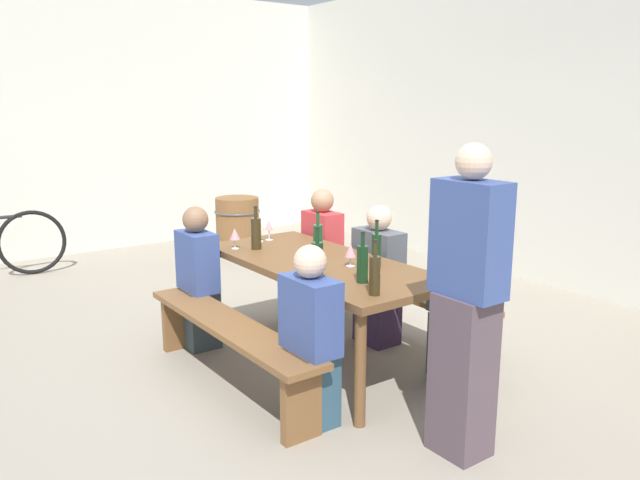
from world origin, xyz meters
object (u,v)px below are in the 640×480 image
object	(u,v)px
wine_bottle_2	(376,249)
standing_host	(466,310)
wine_glass_3	(259,225)
seated_guest_far_1	(378,279)
wine_bottle_5	(375,274)
wine_bottle_4	(362,263)
seated_guest_near_1	(310,342)
wine_glass_4	(235,234)
wine_barrel	(238,225)
wine_bottle_0	(317,257)
wine_glass_2	(375,266)
wine_glass_1	(350,251)
seated_guest_far_2	(454,305)
wine_bottle_1	(256,233)
tasting_table	(320,272)
wine_glass_0	(269,226)
bench_near	(229,336)
seated_guest_far_0	(322,257)
seated_guest_near_0	(198,282)
bench_far	(395,297)
wine_bottle_3	(318,239)

from	to	relation	value
wine_bottle_2	standing_host	size ratio (longest dim) A/B	0.19
wine_glass_3	seated_guest_far_1	distance (m)	1.03
wine_bottle_5	wine_bottle_4	bearing A→B (deg)	155.73
seated_guest_near_1	wine_bottle_2	bearing A→B (deg)	24.35
wine_glass_4	wine_barrel	distance (m)	3.07
wine_bottle_0	wine_glass_2	size ratio (longest dim) A/B	1.78
wine_glass_1	seated_guest_far_2	bearing A→B (deg)	45.37
wine_bottle_1	seated_guest_near_1	size ratio (longest dim) A/B	0.31
tasting_table	wine_bottle_5	distance (m)	0.88
wine_barrel	wine_glass_2	bearing A→B (deg)	-17.10
wine_glass_0	seated_guest_far_1	size ratio (longest dim) A/B	0.15
seated_guest_near_1	standing_host	size ratio (longest dim) A/B	0.65
wine_glass_1	standing_host	bearing A→B (deg)	-8.93
wine_glass_2	seated_guest_far_1	xyz separation A→B (m)	(-0.71, 0.65, -0.36)
bench_near	wine_bottle_0	xyz separation A→B (m)	(0.28, 0.50, 0.51)
wine_bottle_5	seated_guest_far_1	bearing A→B (deg)	137.60
tasting_table	wine_bottle_4	distance (m)	0.63
tasting_table	wine_bottle_4	xyz separation A→B (m)	(0.59, -0.10, 0.20)
seated_guest_far_0	standing_host	world-z (taller)	standing_host
wine_bottle_0	wine_glass_0	xyz separation A→B (m)	(-1.07, 0.29, -0.00)
seated_guest_far_2	wine_bottle_0	bearing A→B (deg)	-29.73
wine_bottle_2	standing_host	world-z (taller)	standing_host
wine_bottle_2	seated_guest_far_2	distance (m)	0.64
seated_guest_far_0	wine_bottle_4	bearing A→B (deg)	63.18
seated_guest_near_0	standing_host	size ratio (longest dim) A/B	0.66
wine_bottle_4	bench_far	bearing A→B (deg)	125.27
wine_bottle_1	wine_barrel	size ratio (longest dim) A/B	0.48
seated_guest_near_1	seated_guest_far_0	xyz separation A→B (m)	(-1.46, 1.16, 0.03)
wine_bottle_0	wine_bottle_3	size ratio (longest dim) A/B	0.96
wine_bottle_5	bench_near	bearing A→B (deg)	-148.19
wine_bottle_0	wine_glass_2	xyz separation A→B (m)	(0.40, 0.15, 0.01)
bench_near	wine_barrel	bearing A→B (deg)	150.49
bench_near	seated_guest_far_1	world-z (taller)	seated_guest_far_1
seated_guest_near_0	standing_host	xyz separation A→B (m)	(2.19, 0.47, 0.28)
seated_guest_far_2	wine_bottle_3	bearing A→B (deg)	-59.91
wine_bottle_3	seated_guest_far_1	bearing A→B (deg)	79.49
seated_guest_far_0	seated_guest_far_1	xyz separation A→B (m)	(0.72, 0.00, -0.03)
wine_bottle_2	seated_guest_near_0	xyz separation A→B (m)	(-1.11, -0.80, -0.35)
wine_bottle_1	seated_guest_far_0	world-z (taller)	seated_guest_far_0
wine_bottle_0	wine_glass_2	world-z (taller)	wine_bottle_0
seated_guest_near_0	wine_bottle_1	bearing A→B (deg)	-25.41
wine_glass_2	bench_far	bearing A→B (deg)	130.09
wine_bottle_4	standing_host	world-z (taller)	standing_host
tasting_table	seated_guest_far_0	world-z (taller)	seated_guest_far_0
bench_near	wine_bottle_0	size ratio (longest dim) A/B	5.89
wine_glass_0	standing_host	bearing A→B (deg)	-4.46
wine_bottle_2	seated_guest_far_0	world-z (taller)	seated_guest_far_0
wine_bottle_3	wine_glass_2	world-z (taller)	wine_bottle_3
seated_guest_near_0	wine_bottle_5	bearing A→B (deg)	-77.17
wine_bottle_2	seated_guest_far_1	distance (m)	0.63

